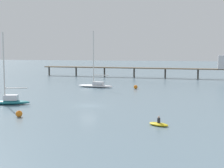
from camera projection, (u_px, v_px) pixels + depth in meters
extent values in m
plane|color=slate|center=(88.00, 106.00, 54.22)|extent=(400.00, 400.00, 0.00)
cube|color=brown|center=(134.00, 68.00, 107.16)|extent=(60.55, 7.36, 0.30)
cylinder|color=#38332D|center=(49.00, 71.00, 115.14)|extent=(0.50, 0.50, 2.79)
cylinder|color=#38332D|center=(76.00, 72.00, 112.53)|extent=(0.50, 0.50, 2.79)
cylinder|color=#38332D|center=(104.00, 72.00, 109.92)|extent=(0.50, 0.50, 2.79)
cylinder|color=#38332D|center=(134.00, 73.00, 107.32)|extent=(0.50, 0.50, 2.79)
cylinder|color=#38332D|center=(165.00, 73.00, 104.71)|extent=(0.50, 0.50, 2.79)
cylinder|color=#38332D|center=(198.00, 74.00, 102.10)|extent=(0.50, 0.50, 2.79)
cube|color=silver|center=(224.00, 62.00, 99.76)|extent=(3.67, 3.67, 3.98)
ellipsoid|color=#1E727A|center=(7.00, 102.00, 55.30)|extent=(7.58, 3.52, 0.70)
cube|color=silver|center=(11.00, 98.00, 55.24)|extent=(2.45, 1.82, 0.86)
cylinder|color=silver|center=(4.00, 66.00, 54.69)|extent=(0.21, 0.21, 10.93)
cylinder|color=silver|center=(16.00, 88.00, 55.10)|extent=(3.61, 0.97, 0.17)
ellipsoid|color=white|center=(95.00, 86.00, 79.66)|extent=(8.77, 3.36, 0.67)
cube|color=silver|center=(98.00, 83.00, 79.37)|extent=(2.64, 1.87, 0.67)
cylinder|color=silver|center=(93.00, 58.00, 79.13)|extent=(0.22, 0.22, 12.42)
cylinder|color=silver|center=(101.00, 75.00, 78.93)|extent=(3.69, 0.68, 0.18)
ellipsoid|color=yellow|center=(159.00, 124.00, 40.09)|extent=(2.79, 2.28, 0.35)
cylinder|color=#26262D|center=(159.00, 120.00, 40.05)|extent=(0.49, 0.49, 0.55)
sphere|color=tan|center=(159.00, 117.00, 40.01)|extent=(0.24, 0.24, 0.24)
sphere|color=orange|center=(19.00, 114.00, 45.08)|extent=(0.89, 0.89, 0.89)
sphere|color=orange|center=(136.00, 87.00, 76.51)|extent=(0.90, 0.90, 0.90)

